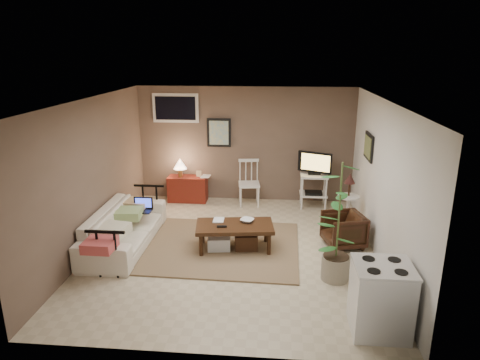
# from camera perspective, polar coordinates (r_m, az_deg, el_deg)

# --- Properties ---
(floor) EXTENTS (5.00, 5.00, 0.00)m
(floor) POSITION_cam_1_polar(r_m,az_deg,el_deg) (7.02, -0.89, -9.27)
(floor) COLOR #C1B293
(floor) RESTS_ON ground
(art_back) EXTENTS (0.50, 0.03, 0.60)m
(art_back) POSITION_cam_1_polar(r_m,az_deg,el_deg) (8.97, -2.82, 6.32)
(art_back) COLOR black
(art_right) EXTENTS (0.03, 0.60, 0.45)m
(art_right) POSITION_cam_1_polar(r_m,az_deg,el_deg) (7.64, 16.78, 4.29)
(art_right) COLOR black
(window) EXTENTS (0.96, 0.03, 0.60)m
(window) POSITION_cam_1_polar(r_m,az_deg,el_deg) (9.06, -8.59, 9.46)
(window) COLOR silver
(rug) EXTENTS (2.75, 2.22, 0.03)m
(rug) POSITION_cam_1_polar(r_m,az_deg,el_deg) (7.12, -3.31, -8.78)
(rug) COLOR #83624C
(rug) RESTS_ON floor
(coffee_table) EXTENTS (1.29, 0.78, 0.46)m
(coffee_table) POSITION_cam_1_polar(r_m,az_deg,el_deg) (6.91, -0.78, -7.33)
(coffee_table) COLOR #39210F
(coffee_table) RESTS_ON floor
(sofa) EXTENTS (0.63, 2.14, 0.84)m
(sofa) POSITION_cam_1_polar(r_m,az_deg,el_deg) (7.26, -15.22, -5.34)
(sofa) COLOR white
(sofa) RESTS_ON floor
(sofa_pillows) EXTENTS (0.41, 2.04, 0.14)m
(sofa_pillows) POSITION_cam_1_polar(r_m,az_deg,el_deg) (7.00, -15.56, -5.40)
(sofa_pillows) COLOR beige
(sofa_pillows) RESTS_ON sofa
(sofa_end_rails) EXTENTS (0.58, 2.14, 0.72)m
(sofa_end_rails) POSITION_cam_1_polar(r_m,az_deg,el_deg) (7.24, -14.26, -5.83)
(sofa_end_rails) COLOR black
(sofa_end_rails) RESTS_ON floor
(laptop) EXTENTS (0.33, 0.24, 0.22)m
(laptop) POSITION_cam_1_polar(r_m,az_deg,el_deg) (7.48, -12.86, -3.50)
(laptop) COLOR black
(laptop) RESTS_ON sofa
(red_console) EXTENTS (0.81, 0.36, 0.94)m
(red_console) POSITION_cam_1_polar(r_m,az_deg,el_deg) (9.15, -7.08, -0.86)
(red_console) COLOR maroon
(red_console) RESTS_ON floor
(spindle_chair) EXTENTS (0.47, 0.47, 0.94)m
(spindle_chair) POSITION_cam_1_polar(r_m,az_deg,el_deg) (8.85, 1.21, -0.57)
(spindle_chair) COLOR silver
(spindle_chair) RESTS_ON floor
(tv_stand) EXTENTS (0.66, 0.44, 1.16)m
(tv_stand) POSITION_cam_1_polar(r_m,az_deg,el_deg) (8.77, 9.83, 0.20)
(tv_stand) COLOR silver
(tv_stand) RESTS_ON floor
(side_table) EXTENTS (0.38, 0.38, 1.03)m
(side_table) POSITION_cam_1_polar(r_m,az_deg,el_deg) (7.84, 14.29, -1.93)
(side_table) COLOR silver
(side_table) RESTS_ON floor
(armchair) EXTENTS (0.70, 0.72, 0.62)m
(armchair) POSITION_cam_1_polar(r_m,az_deg,el_deg) (7.23, 13.64, -6.28)
(armchair) COLOR black
(armchair) RESTS_ON floor
(potted_plant) EXTENTS (0.43, 0.43, 1.73)m
(potted_plant) POSITION_cam_1_polar(r_m,az_deg,el_deg) (5.96, 13.03, -4.98)
(potted_plant) COLOR gray
(potted_plant) RESTS_ON floor
(stove) EXTENTS (0.64, 0.60, 0.84)m
(stove) POSITION_cam_1_polar(r_m,az_deg,el_deg) (5.24, 18.25, -14.77)
(stove) COLOR silver
(stove) RESTS_ON floor
(bowl) EXTENTS (0.22, 0.12, 0.21)m
(bowl) POSITION_cam_1_polar(r_m,az_deg,el_deg) (6.91, 0.97, -4.79)
(bowl) COLOR #39210F
(bowl) RESTS_ON coffee_table
(book_table) EXTENTS (0.17, 0.02, 0.24)m
(book_table) POSITION_cam_1_polar(r_m,az_deg,el_deg) (6.96, -3.59, -4.52)
(book_table) COLOR #39210F
(book_table) RESTS_ON coffee_table
(book_console) EXTENTS (0.18, 0.04, 0.25)m
(book_console) POSITION_cam_1_polar(r_m,az_deg,el_deg) (9.01, -5.19, 1.18)
(book_console) COLOR #39210F
(book_console) RESTS_ON red_console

